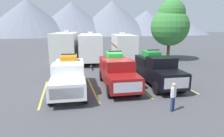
# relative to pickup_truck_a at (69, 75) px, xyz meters

# --- Properties ---
(ground_plane) EXTENTS (240.00, 240.00, 0.00)m
(ground_plane) POSITION_rel_pickup_truck_a_xyz_m (3.26, 0.77, -1.16)
(ground_plane) COLOR #47474C
(pickup_truck_a) EXTENTS (2.49, 5.98, 2.48)m
(pickup_truck_a) POSITION_rel_pickup_truck_a_xyz_m (0.00, 0.00, 0.00)
(pickup_truck_a) COLOR white
(pickup_truck_a) RESTS_ON ground
(pickup_truck_b) EXTENTS (2.44, 5.83, 2.55)m
(pickup_truck_b) POSITION_rel_pickup_truck_a_xyz_m (3.47, 0.32, -0.00)
(pickup_truck_b) COLOR maroon
(pickup_truck_b) RESTS_ON ground
(pickup_truck_c) EXTENTS (2.35, 5.73, 2.58)m
(pickup_truck_c) POSITION_rel_pickup_truck_a_xyz_m (6.53, 0.06, 0.03)
(pickup_truck_c) COLOR black
(pickup_truck_c) RESTS_ON ground
(lot_stripe_a) EXTENTS (0.12, 5.50, 0.01)m
(lot_stripe_a) POSITION_rel_pickup_truck_a_xyz_m (-1.72, 0.04, -1.16)
(lot_stripe_a) COLOR gold
(lot_stripe_a) RESTS_ON ground
(lot_stripe_b) EXTENTS (0.12, 5.50, 0.01)m
(lot_stripe_b) POSITION_rel_pickup_truck_a_xyz_m (1.60, 0.04, -1.16)
(lot_stripe_b) COLOR gold
(lot_stripe_b) RESTS_ON ground
(lot_stripe_c) EXTENTS (0.12, 5.50, 0.01)m
(lot_stripe_c) POSITION_rel_pickup_truck_a_xyz_m (4.92, 0.04, -1.16)
(lot_stripe_c) COLOR gold
(lot_stripe_c) RESTS_ON ground
(lot_stripe_d) EXTENTS (0.12, 5.50, 0.01)m
(lot_stripe_d) POSITION_rel_pickup_truck_a_xyz_m (8.23, 0.04, -1.16)
(lot_stripe_d) COLOR gold
(lot_stripe_d) RESTS_ON ground
(camper_trailer_a) EXTENTS (3.54, 8.74, 3.93)m
(camper_trailer_a) POSITION_rel_pickup_truck_a_xyz_m (-0.02, 10.71, 0.91)
(camper_trailer_a) COLOR silver
(camper_trailer_a) RESTS_ON ground
(camper_trailer_b) EXTENTS (3.52, 8.48, 3.72)m
(camper_trailer_b) POSITION_rel_pickup_truck_a_xyz_m (2.90, 10.44, 0.80)
(camper_trailer_b) COLOR white
(camper_trailer_b) RESTS_ON ground
(camper_trailer_c) EXTENTS (3.22, 7.48, 3.65)m
(camper_trailer_c) POSITION_rel_pickup_truck_a_xyz_m (6.97, 10.02, 0.77)
(camper_trailer_c) COLOR silver
(camper_trailer_c) RESTS_ON ground
(person_a) EXTENTS (0.32, 0.26, 1.56)m
(person_a) POSITION_rel_pickup_truck_a_xyz_m (5.13, -4.54, -0.26)
(person_a) COLOR navy
(person_a) RESTS_ON ground
(tree_a) EXTENTS (4.88, 4.88, 7.73)m
(tree_a) POSITION_rel_pickup_truck_a_xyz_m (13.10, 9.70, 3.58)
(tree_a) COLOR brown
(tree_a) RESTS_ON ground
(mountain_ridge) EXTENTS (158.51, 49.34, 17.89)m
(mountain_ridge) POSITION_rel_pickup_truck_a_xyz_m (8.88, 88.84, 6.63)
(mountain_ridge) COLOR slate
(mountain_ridge) RESTS_ON ground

